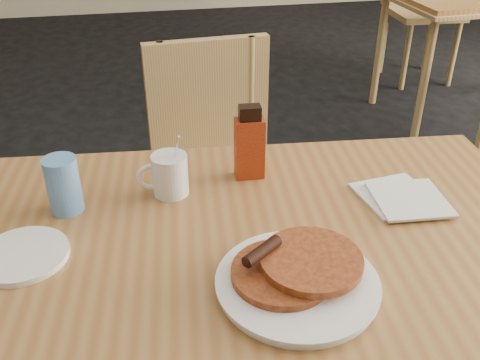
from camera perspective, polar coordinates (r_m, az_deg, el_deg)
The scene contains 8 objects.
main_table at distance 1.05m, azimuth 2.35°, elevation -8.31°, with size 1.29×0.94×0.75m.
chair_main_far at distance 1.76m, azimuth -2.80°, elevation 2.59°, with size 0.43×0.44×0.89m.
pancake_plate at distance 0.92m, azimuth 6.06°, elevation -10.29°, with size 0.28×0.28×0.07m.
coffee_mug at distance 1.14m, azimuth -7.60°, elevation 0.64°, with size 0.11×0.08×0.14m.
syrup_bottle at distance 1.18m, azimuth 1.02°, elevation 3.79°, with size 0.07×0.05×0.17m.
napkin_stack at distance 1.18m, azimuth 16.93°, elevation -1.80°, with size 0.18×0.19×0.01m.
blue_tumbler at distance 1.13m, azimuth -18.33°, elevation -0.50°, with size 0.07×0.07×0.12m, color #568AC9.
side_saucer at distance 1.05m, azimuth -22.16°, elevation -7.44°, with size 0.16×0.16×0.01m, color white.
Camera 1 is at (-0.17, -0.80, 1.37)m, focal length 40.00 mm.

